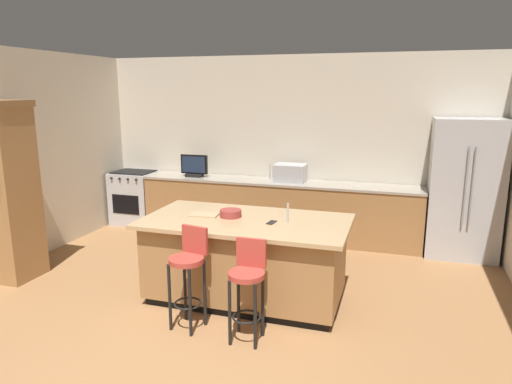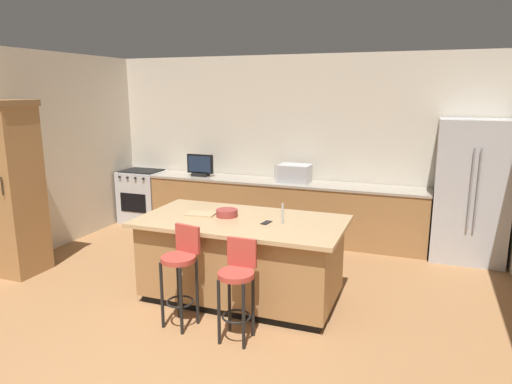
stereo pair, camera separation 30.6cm
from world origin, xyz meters
TOP-DOWN VIEW (x-y plane):
  - wall_back at (0.00, 4.73)m, footprint 6.76×0.12m
  - wall_left at (-3.18, 2.37)m, footprint 0.12×5.13m
  - counter_back at (-0.11, 4.35)m, footprint 4.45×0.62m
  - kitchen_island at (0.13, 2.06)m, footprint 2.26×1.21m
  - refrigerator at (2.60, 4.31)m, footprint 0.95×0.73m
  - range_oven at (-2.71, 4.35)m, footprint 0.73×0.63m
  - cabinet_tower at (-2.83, 1.77)m, footprint 0.55×0.60m
  - microwave at (0.09, 4.35)m, footprint 0.48×0.36m
  - tv_monitor at (-1.52, 4.30)m, footprint 0.46×0.16m
  - sink_faucet_back at (-0.26, 4.45)m, footprint 0.02×0.02m
  - sink_faucet_island at (0.60, 2.06)m, footprint 0.02×0.02m
  - bar_stool_left at (-0.20, 1.29)m, footprint 0.34×0.36m
  - bar_stool_right at (0.42, 1.23)m, footprint 0.34×0.34m
  - fruit_bowl at (-0.06, 2.10)m, footprint 0.24×0.24m
  - cell_phone at (0.44, 2.01)m, footprint 0.09×0.16m
  - tv_remote at (-0.04, 2.10)m, footprint 0.06×0.17m
  - cutting_board at (-0.37, 2.07)m, footprint 0.34×0.25m

SIDE VIEW (x-z plane):
  - counter_back at x=-0.11m, z-range 0.00..0.92m
  - range_oven at x=-2.71m, z-range 0.00..0.94m
  - kitchen_island at x=0.13m, z-range 0.01..0.94m
  - bar_stool_right at x=0.42m, z-range 0.10..1.06m
  - bar_stool_left at x=-0.20m, z-range 0.11..1.12m
  - cell_phone at x=0.44m, z-range 0.93..0.94m
  - cutting_board at x=-0.37m, z-range 0.93..0.95m
  - tv_remote at x=-0.04m, z-range 0.93..0.95m
  - fruit_bowl at x=-0.06m, z-range 0.93..1.01m
  - refrigerator at x=2.60m, z-range 0.00..1.95m
  - sink_faucet_back at x=-0.26m, z-range 0.92..1.16m
  - sink_faucet_island at x=0.60m, z-range 0.93..1.15m
  - microwave at x=0.09m, z-range 0.92..1.19m
  - tv_monitor at x=-1.52m, z-range 0.90..1.27m
  - cabinet_tower at x=-2.83m, z-range 0.04..2.25m
  - wall_back at x=0.00m, z-range 0.00..2.86m
  - wall_left at x=-3.18m, z-range 0.00..2.86m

